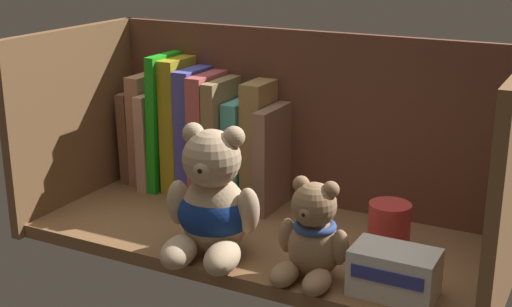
{
  "coord_description": "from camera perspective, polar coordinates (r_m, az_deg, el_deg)",
  "views": [
    {
      "loc": [
        44.11,
        -86.55,
        45.09
      ],
      "look_at": [
        -1.08,
        0.0,
        14.22
      ],
      "focal_mm": 49.89,
      "sensor_mm": 36.0,
      "label": 1
    }
  ],
  "objects": [
    {
      "name": "pillar_candle",
      "position": [
        1.01,
        10.62,
        -5.89
      ],
      "size": [
        5.88,
        5.88,
        7.18
      ],
      "primitive_type": "cylinder",
      "color": "#C63833",
      "rests_on": "shelf_board"
    },
    {
      "name": "book_5",
      "position": [
        1.21,
        -4.57,
        1.94
      ],
      "size": [
        2.88,
        11.52,
        21.33
      ],
      "primitive_type": "cube",
      "color": "#4C50BC",
      "rests_on": "shelf_board"
    },
    {
      "name": "book_1",
      "position": [
        1.27,
        -8.53,
        2.07
      ],
      "size": [
        2.72,
        9.77,
        19.33
      ],
      "primitive_type": "cube",
      "rotation": [
        0.0,
        0.0,
        0.0
      ],
      "color": "#AD795B",
      "rests_on": "shelf_board"
    },
    {
      "name": "book_10",
      "position": [
        1.15,
        1.84,
        -0.1
      ],
      "size": [
        2.23,
        14.68,
        16.74
      ],
      "primitive_type": "cube",
      "color": "#8B6550",
      "rests_on": "shelf_board"
    },
    {
      "name": "small_product_box",
      "position": [
        0.9,
        11.03,
        -9.33
      ],
      "size": [
        10.47,
        6.47,
        5.98
      ],
      "color": "silver",
      "rests_on": "shelf_board"
    },
    {
      "name": "shelf_back_panel",
      "position": [
        1.15,
        3.93,
        2.33
      ],
      "size": [
        69.59,
        1.2,
        30.19
      ],
      "primitive_type": "cube",
      "color": "brown",
      "rests_on": "ground"
    },
    {
      "name": "book_0",
      "position": [
        1.29,
        -9.44,
        1.51
      ],
      "size": [
        2.3,
        9.25,
        16.11
      ],
      "primitive_type": "cube",
      "rotation": [
        0.0,
        -0.02,
        0.0
      ],
      "color": "brown",
      "rests_on": "shelf_board"
    },
    {
      "name": "book_9",
      "position": [
        1.15,
        0.45,
        0.94
      ],
      "size": [
        3.48,
        9.05,
        20.21
      ],
      "primitive_type": "cube",
      "color": "#AA844B",
      "rests_on": "shelf_board"
    },
    {
      "name": "shelf_side_panel_left",
      "position": [
        1.21,
        -14.19,
        2.6
      ],
      "size": [
        1.6,
        31.02,
        30.19
      ],
      "primitive_type": "cube",
      "color": "brown",
      "rests_on": "ground"
    },
    {
      "name": "book_2",
      "position": [
        1.26,
        -7.55,
        1.34
      ],
      "size": [
        1.87,
        13.41,
        16.64
      ],
      "primitive_type": "cube",
      "color": "tan",
      "rests_on": "shelf_board"
    },
    {
      "name": "teddy_bear_larger",
      "position": [
        0.97,
        -3.53,
        -4.15
      ],
      "size": [
        13.7,
        14.63,
        18.48
      ],
      "color": "tan",
      "rests_on": "shelf_board"
    },
    {
      "name": "teddy_bear_smaller",
      "position": [
        0.91,
        4.54,
        -6.72
      ],
      "size": [
        9.79,
        9.92,
        13.46
      ],
      "color": "#93704C",
      "rests_on": "shelf_board"
    },
    {
      "name": "shelf_board",
      "position": [
        1.07,
        0.52,
        -6.87
      ],
      "size": [
        67.19,
        28.62,
        2.0
      ],
      "primitive_type": "cube",
      "color": "brown",
      "rests_on": "ground"
    },
    {
      "name": "book_6",
      "position": [
        1.19,
        -3.32,
        1.65
      ],
      "size": [
        2.69,
        13.63,
        20.85
      ],
      "primitive_type": "cube",
      "color": "#C75A5A",
      "rests_on": "shelf_board"
    },
    {
      "name": "book_3",
      "position": [
        1.24,
        -6.83,
        2.72
      ],
      "size": [
        2.37,
        12.6,
        23.41
      ],
      "primitive_type": "cube",
      "rotation": [
        0.0,
        0.03,
        0.0
      ],
      "color": "green",
      "rests_on": "shelf_board"
    },
    {
      "name": "book_8",
      "position": [
        1.17,
        -1.01,
        0.38
      ],
      "size": [
        2.67,
        10.53,
        16.85
      ],
      "primitive_type": "cube",
      "color": "#59C2B6",
      "rests_on": "shelf_board"
    },
    {
      "name": "book_7",
      "position": [
        1.18,
        -2.18,
        1.33
      ],
      "size": [
        2.2,
        14.05,
        20.19
      ],
      "primitive_type": "cube",
      "color": "#96794D",
      "rests_on": "shelf_board"
    },
    {
      "name": "book_4",
      "position": [
        1.22,
        -5.83,
        2.45
      ],
      "size": [
        2.86,
        10.85,
        22.79
      ],
      "primitive_type": "cube",
      "color": "#AE971E",
      "rests_on": "shelf_board"
    }
  ]
}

